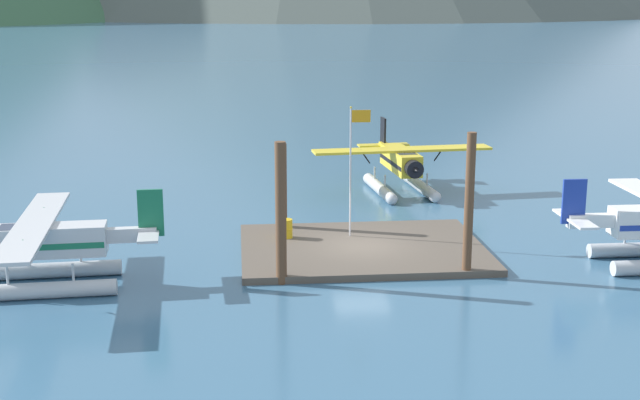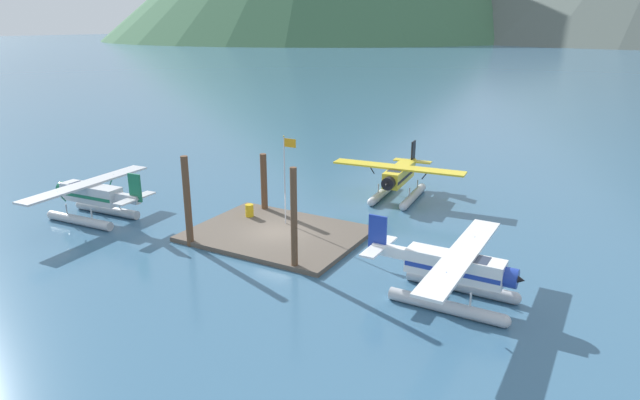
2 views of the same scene
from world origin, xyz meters
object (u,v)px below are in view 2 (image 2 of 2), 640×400
seaplane_yellow_bow_right (398,179)px  seaplane_white_stbd_aft (455,273)px  seaplane_silver_port_aft (92,198)px  flagpole (286,170)px  fuel_drum (249,210)px

seaplane_yellow_bow_right → seaplane_white_stbd_aft: size_ratio=1.01×
seaplane_white_stbd_aft → seaplane_silver_port_aft: bearing=-178.9°
flagpole → seaplane_yellow_bow_right: flagpole is taller
seaplane_silver_port_aft → fuel_drum: bearing=28.0°
seaplane_silver_port_aft → seaplane_yellow_bow_right: bearing=41.6°
flagpole → seaplane_silver_port_aft: 14.17m
seaplane_white_stbd_aft → flagpole: bearing=159.6°
seaplane_yellow_bow_right → seaplane_silver_port_aft: same height
fuel_drum → seaplane_white_stbd_aft: 16.66m
flagpole → seaplane_yellow_bow_right: 11.00m
fuel_drum → seaplane_white_stbd_aft: seaplane_white_stbd_aft is taller
seaplane_white_stbd_aft → fuel_drum: bearing=163.5°
fuel_drum → flagpole: bearing=0.8°
fuel_drum → seaplane_silver_port_aft: bearing=-152.0°
fuel_drum → seaplane_yellow_bow_right: 12.32m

